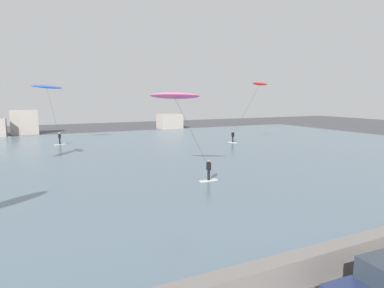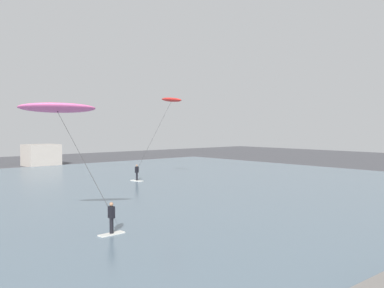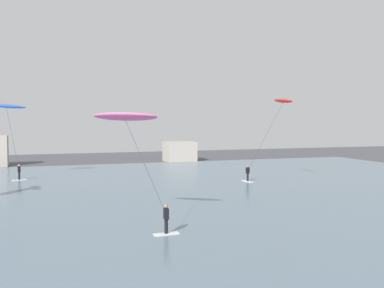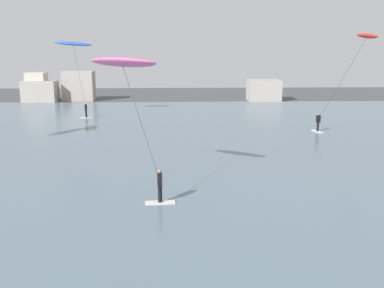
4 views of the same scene
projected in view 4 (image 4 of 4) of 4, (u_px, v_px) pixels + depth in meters
water_bay at (152, 143)px, 32.36m from camera, size 84.00×52.00×0.10m
far_shore_buildings at (125, 89)px, 58.94m from camera, size 36.12×4.41×4.22m
kitesurfer_red at (360, 49)px, 33.16m from camera, size 3.66×4.32×8.49m
kitesurfer_blue at (74, 48)px, 43.24m from camera, size 3.95×2.14×8.06m
kitesurfer_pink at (125, 70)px, 20.07m from camera, size 4.53×4.05×6.81m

